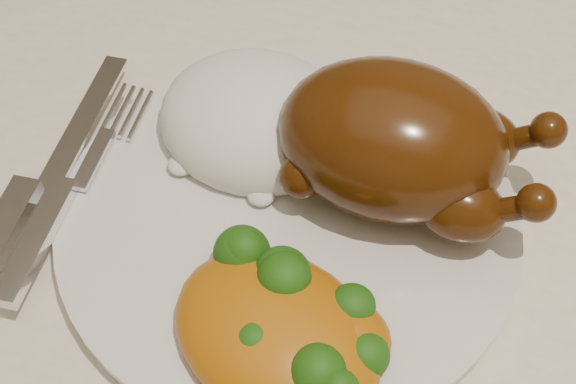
% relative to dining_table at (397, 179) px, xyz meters
% --- Properties ---
extents(dining_table, '(1.60, 0.90, 0.76)m').
position_rel_dining_table_xyz_m(dining_table, '(0.00, 0.00, 0.00)').
color(dining_table, brown).
rests_on(dining_table, floor).
extents(tablecloth, '(1.73, 1.03, 0.18)m').
position_rel_dining_table_xyz_m(tablecloth, '(0.00, 0.00, 0.07)').
color(tablecloth, beige).
rests_on(tablecloth, dining_table).
extents(dinner_plate, '(0.33, 0.33, 0.01)m').
position_rel_dining_table_xyz_m(dinner_plate, '(-0.04, -0.14, 0.11)').
color(dinner_plate, silver).
rests_on(dinner_plate, tablecloth).
extents(roast_chicken, '(0.17, 0.11, 0.09)m').
position_rel_dining_table_xyz_m(roast_chicken, '(0.01, -0.10, 0.16)').
color(roast_chicken, '#4A2207').
rests_on(roast_chicken, dinner_plate).
extents(rice_mound, '(0.14, 0.12, 0.07)m').
position_rel_dining_table_xyz_m(rice_mound, '(-0.08, -0.09, 0.13)').
color(rice_mound, white).
rests_on(rice_mound, dinner_plate).
extents(mac_and_cheese, '(0.15, 0.13, 0.05)m').
position_rel_dining_table_xyz_m(mac_and_cheese, '(-0.01, -0.22, 0.13)').
color(mac_and_cheese, '#BA5C0B').
rests_on(mac_and_cheese, dinner_plate).
extents(cutlery, '(0.05, 0.20, 0.01)m').
position_rel_dining_table_xyz_m(cutlery, '(-0.18, -0.19, 0.12)').
color(cutlery, silver).
rests_on(cutlery, dinner_plate).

